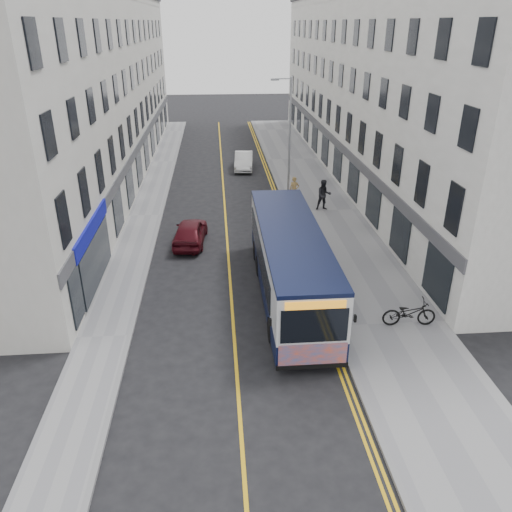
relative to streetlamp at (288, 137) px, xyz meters
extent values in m
plane|color=black|center=(-4.17, -14.00, -4.38)|extent=(140.00, 140.00, 0.00)
cube|color=gray|center=(2.08, -2.00, -4.32)|extent=(4.50, 64.00, 0.12)
cube|color=gray|center=(-9.17, -2.00, -4.32)|extent=(2.00, 64.00, 0.12)
cube|color=slate|center=(-0.17, -2.00, -4.32)|extent=(0.18, 64.00, 0.13)
cube|color=slate|center=(-8.17, -2.00, -4.32)|extent=(0.18, 64.00, 0.13)
cube|color=gold|center=(-4.17, -2.00, -4.38)|extent=(0.12, 64.00, 0.01)
cube|color=gold|center=(-0.62, -2.00, -4.38)|extent=(0.10, 64.00, 0.01)
cube|color=gold|center=(-0.42, -2.00, -4.38)|extent=(0.10, 64.00, 0.01)
cube|color=white|center=(7.33, 7.00, 2.12)|extent=(6.00, 46.00, 13.00)
cube|color=silver|center=(-13.17, 7.00, 2.12)|extent=(6.00, 46.00, 13.00)
cylinder|color=#92949A|center=(0.08, 0.00, -0.38)|extent=(0.14, 0.14, 8.00)
cylinder|color=#92949A|center=(-0.42, 0.00, 3.52)|extent=(1.00, 0.08, 0.08)
cube|color=#92949A|center=(-0.92, 0.00, 3.47)|extent=(0.50, 0.18, 0.12)
cube|color=black|center=(-1.62, -12.59, -3.59)|extent=(2.48, 10.90, 0.89)
cube|color=silver|center=(-1.62, -12.59, -2.25)|extent=(2.48, 10.90, 1.78)
cube|color=black|center=(-1.62, -12.59, -1.28)|extent=(2.50, 10.90, 0.16)
cube|color=black|center=(-2.88, -12.00, -2.45)|extent=(0.04, 8.52, 1.14)
cube|color=black|center=(-0.36, -12.00, -2.45)|extent=(0.04, 8.52, 1.14)
cube|color=black|center=(-1.62, -18.06, -2.35)|extent=(2.23, 0.04, 1.24)
cube|color=#FF5015|center=(-1.62, -18.06, -3.54)|extent=(2.33, 0.04, 0.94)
cube|color=orange|center=(-1.62, -18.07, -1.56)|extent=(1.98, 0.04, 0.28)
cylinder|color=black|center=(-2.74, -15.86, -3.89)|extent=(0.28, 0.99, 0.99)
cylinder|color=black|center=(-0.50, -15.86, -3.89)|extent=(0.28, 0.99, 0.99)
cylinder|color=black|center=(-2.74, -10.41, -3.89)|extent=(0.28, 0.99, 0.99)
cylinder|color=black|center=(-0.50, -10.41, -3.89)|extent=(0.28, 0.99, 0.99)
cylinder|color=black|center=(-2.74, -8.63, -3.89)|extent=(0.28, 0.99, 0.99)
cylinder|color=black|center=(-0.50, -8.63, -3.89)|extent=(0.28, 0.99, 0.99)
imported|color=black|center=(2.72, -15.39, -3.71)|extent=(2.14, 0.84, 1.11)
imported|color=#9A7A46|center=(0.42, -0.43, -3.38)|extent=(0.72, 0.56, 1.76)
imported|color=black|center=(2.09, -1.86, -3.29)|extent=(0.96, 0.76, 1.94)
imported|color=silver|center=(-2.37, 8.70, -3.71)|extent=(1.74, 4.19, 1.35)
imported|color=#470B14|center=(-6.17, -6.33, -3.70)|extent=(1.97, 4.13, 1.36)
camera|label=1|loc=(-4.63, -31.57, 6.62)|focal=35.00mm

